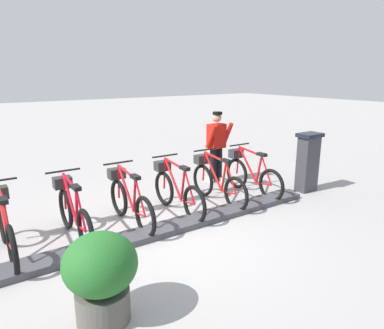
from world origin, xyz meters
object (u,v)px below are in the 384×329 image
at_px(bike_docked_0, 251,174).
at_px(worker_near_rack, 217,144).
at_px(bike_docked_1, 216,181).
at_px(bike_docked_5, 5,227).
at_px(planter_bush, 101,273).
at_px(payment_kiosk, 308,161).
at_px(bike_docked_4, 73,212).
at_px(bike_docked_2, 176,190).
at_px(bike_docked_3, 129,200).

distance_m(bike_docked_0, worker_near_rack, 1.18).
bearing_deg(bike_docked_1, worker_near_rack, -38.41).
distance_m(bike_docked_5, planter_bush, 2.18).
height_order(payment_kiosk, planter_bush, payment_kiosk).
distance_m(bike_docked_1, planter_bush, 3.78).
bearing_deg(bike_docked_5, bike_docked_4, -90.00).
xyz_separation_m(bike_docked_0, bike_docked_1, (0.00, 0.94, 0.00)).
relative_size(bike_docked_2, bike_docked_3, 1.00).
distance_m(bike_docked_3, planter_bush, 2.45).
relative_size(bike_docked_1, bike_docked_4, 1.00).
relative_size(bike_docked_1, bike_docked_5, 1.00).
distance_m(bike_docked_3, worker_near_rack, 2.98).
bearing_deg(bike_docked_0, worker_near_rack, 4.61).
relative_size(bike_docked_1, bike_docked_2, 1.00).
bearing_deg(payment_kiosk, bike_docked_5, 84.40).
bearing_deg(bike_docked_0, payment_kiosk, -116.97).
height_order(payment_kiosk, bike_docked_3, payment_kiosk).
xyz_separation_m(bike_docked_0, worker_near_rack, (1.08, 0.09, 0.48)).
height_order(payment_kiosk, worker_near_rack, worker_near_rack).
height_order(bike_docked_3, bike_docked_4, same).
relative_size(bike_docked_2, planter_bush, 1.77).
relative_size(bike_docked_1, planter_bush, 1.77).
distance_m(payment_kiosk, worker_near_rack, 2.06).
distance_m(bike_docked_1, bike_docked_3, 1.88).
xyz_separation_m(bike_docked_1, planter_bush, (-2.09, 3.15, 0.11)).
xyz_separation_m(payment_kiosk, bike_docked_2, (0.57, 3.01, -0.24)).
relative_size(payment_kiosk, bike_docked_2, 0.74).
height_order(payment_kiosk, bike_docked_0, payment_kiosk).
bearing_deg(payment_kiosk, bike_docked_1, 74.52).
xyz_separation_m(bike_docked_5, worker_near_rack, (1.08, -4.62, 0.48)).
height_order(bike_docked_4, worker_near_rack, worker_near_rack).
relative_size(bike_docked_2, bike_docked_5, 1.00).
xyz_separation_m(bike_docked_2, bike_docked_5, (0.00, 2.82, 0.00)).
xyz_separation_m(bike_docked_1, bike_docked_5, (0.00, 3.76, 0.00)).
bearing_deg(bike_docked_1, bike_docked_5, 90.00).
distance_m(worker_near_rack, planter_bush, 5.12).
distance_m(bike_docked_1, bike_docked_4, 2.82).
relative_size(payment_kiosk, bike_docked_0, 0.74).
bearing_deg(bike_docked_3, bike_docked_2, -90.00).
distance_m(bike_docked_2, bike_docked_5, 2.82).
relative_size(payment_kiosk, bike_docked_4, 0.74).
relative_size(bike_docked_0, bike_docked_5, 1.00).
relative_size(bike_docked_0, worker_near_rack, 1.04).
bearing_deg(worker_near_rack, bike_docked_0, -175.39).
bearing_deg(planter_bush, bike_docked_5, 16.39).
bearing_deg(bike_docked_4, bike_docked_2, -90.00).
bearing_deg(bike_docked_4, bike_docked_3, -90.00).
height_order(bike_docked_4, planter_bush, bike_docked_4).
bearing_deg(bike_docked_1, payment_kiosk, -105.48).
relative_size(payment_kiosk, bike_docked_5, 0.74).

